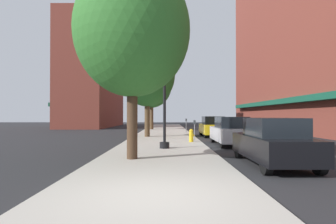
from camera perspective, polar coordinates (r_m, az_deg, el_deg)
ground_plane at (r=24.14m, az=8.88°, el=-4.81°), size 90.00×90.00×0.00m
sidewalk_slab at (r=24.86m, az=-0.65°, el=-4.56°), size 4.80×50.00×0.12m
building_right_brick at (r=33.05m, az=27.82°, el=17.45°), size 6.80×40.00×24.01m
building_far_background at (r=44.68m, az=-14.71°, el=7.01°), size 6.80×18.00×15.42m
lamppost at (r=13.87m, az=-0.60°, el=5.34°), size 0.48×0.48×5.90m
fire_hydrant at (r=17.17m, az=4.89°, el=-4.77°), size 0.33×0.26×0.79m
parking_meter_near at (r=26.40m, az=3.85°, el=-2.39°), size 0.14×0.09×1.31m
parking_meter_far at (r=18.13m, az=5.56°, el=-3.19°), size 0.14×0.09×1.31m
tree_near at (r=32.74m, az=-3.24°, el=5.62°), size 4.73×4.73×7.94m
tree_mid at (r=11.04m, az=-7.18°, el=16.07°), size 4.36×4.36×7.33m
tree_far at (r=21.56m, az=-4.14°, el=7.60°), size 4.26×4.26×7.19m
car_black at (r=10.47m, az=20.73°, el=-5.79°), size 1.80×4.30×1.66m
car_silver at (r=16.72m, az=12.82°, el=-3.88°), size 1.80×4.30×1.66m
car_yellow at (r=23.21m, az=9.22°, el=-2.97°), size 1.80×4.30×1.66m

